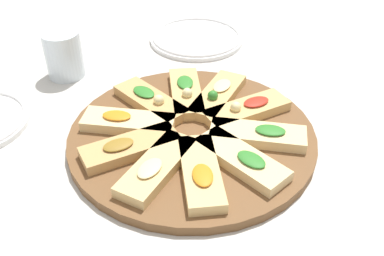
# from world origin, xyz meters

# --- Properties ---
(ground_plane) EXTENTS (3.00, 3.00, 0.00)m
(ground_plane) POSITION_xyz_m (0.00, 0.00, 0.00)
(ground_plane) COLOR beige
(serving_board) EXTENTS (0.44, 0.44, 0.02)m
(serving_board) POSITION_xyz_m (0.00, 0.00, 0.01)
(serving_board) COLOR brown
(serving_board) RESTS_ON ground_plane
(focaccia_slice_0) EXTENTS (0.17, 0.09, 0.03)m
(focaccia_slice_0) POSITION_xyz_m (-0.11, 0.02, 0.03)
(focaccia_slice_0) COLOR tan
(focaccia_slice_0) RESTS_ON serving_board
(focaccia_slice_1) EXTENTS (0.17, 0.11, 0.03)m
(focaccia_slice_1) POSITION_xyz_m (-0.11, -0.04, 0.03)
(focaccia_slice_1) COLOR #DBB775
(focaccia_slice_1) RESTS_ON serving_board
(focaccia_slice_2) EXTENTS (0.14, 0.17, 0.03)m
(focaccia_slice_2) POSITION_xyz_m (-0.06, -0.10, 0.03)
(focaccia_slice_2) COLOR #DBB775
(focaccia_slice_2) RESTS_ON serving_board
(focaccia_slice_3) EXTENTS (0.07, 0.17, 0.03)m
(focaccia_slice_3) POSITION_xyz_m (0.01, -0.12, 0.03)
(focaccia_slice_3) COLOR #E5C689
(focaccia_slice_3) RESTS_ON serving_board
(focaccia_slice_4) EXTENTS (0.15, 0.16, 0.03)m
(focaccia_slice_4) POSITION_xyz_m (0.08, -0.09, 0.03)
(focaccia_slice_4) COLOR #E5C689
(focaccia_slice_4) RESTS_ON serving_board
(focaccia_slice_5) EXTENTS (0.17, 0.09, 0.03)m
(focaccia_slice_5) POSITION_xyz_m (0.11, -0.02, 0.03)
(focaccia_slice_5) COLOR tan
(focaccia_slice_5) RESTS_ON serving_board
(focaccia_slice_6) EXTENTS (0.17, 0.12, 0.03)m
(focaccia_slice_6) POSITION_xyz_m (0.10, 0.05, 0.03)
(focaccia_slice_6) COLOR tan
(focaccia_slice_6) RESTS_ON serving_board
(focaccia_slice_7) EXTENTS (0.14, 0.17, 0.03)m
(focaccia_slice_7) POSITION_xyz_m (0.06, 0.10, 0.03)
(focaccia_slice_7) COLOR tan
(focaccia_slice_7) RESTS_ON serving_board
(focaccia_slice_8) EXTENTS (0.07, 0.17, 0.03)m
(focaccia_slice_8) POSITION_xyz_m (-0.01, 0.12, 0.03)
(focaccia_slice_8) COLOR tan
(focaccia_slice_8) RESTS_ON serving_board
(focaccia_slice_9) EXTENTS (0.15, 0.16, 0.03)m
(focaccia_slice_9) POSITION_xyz_m (-0.08, 0.09, 0.03)
(focaccia_slice_9) COLOR #E5C689
(focaccia_slice_9) RESTS_ON serving_board
(plate_right) EXTENTS (0.23, 0.23, 0.02)m
(plate_right) POSITION_xyz_m (0.27, 0.30, 0.01)
(plate_right) COLOR white
(plate_right) RESTS_ON ground_plane
(water_glass) EXTENTS (0.08, 0.08, 0.10)m
(water_glass) POSITION_xyz_m (-0.07, 0.35, 0.05)
(water_glass) COLOR silver
(water_glass) RESTS_ON ground_plane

